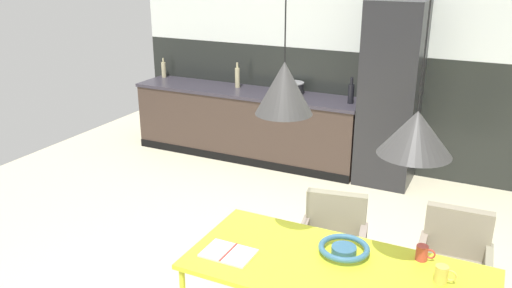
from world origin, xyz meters
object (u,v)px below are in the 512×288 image
armchair_head_of_table (333,235)px  pendant_lamp_over_table_far (416,133)px  bottle_wine_green (237,77)px  mug_glass_clear (423,253)px  refrigerator_column (391,95)px  mug_white_ceramic (442,274)px  pendant_lamp_over_table_near (284,88)px  open_book (228,253)px  bottle_spice_small (351,93)px  armchair_facing_counter (455,254)px  bottle_oil_tall (164,69)px  dining_table (337,274)px  cooking_pot (293,88)px  fruit_bowl (344,249)px

armchair_head_of_table → pendant_lamp_over_table_far: bearing=119.4°
bottle_wine_green → pendant_lamp_over_table_far: 4.26m
mug_glass_clear → refrigerator_column: bearing=106.2°
mug_glass_clear → mug_white_ceramic: mug_white_ceramic is taller
mug_white_ceramic → pendant_lamp_over_table_near: (-0.92, -0.12, 0.99)m
open_book → pendant_lamp_over_table_near: bearing=26.2°
bottle_spice_small → pendant_lamp_over_table_far: size_ratio=0.24×
armchair_facing_counter → open_book: 1.65m
refrigerator_column → mug_white_ceramic: 3.19m
pendant_lamp_over_table_near → bottle_oil_tall: bearing=134.1°
armchair_head_of_table → bottle_spice_small: size_ratio=2.60×
pendant_lamp_over_table_far → open_book: bearing=-169.4°
armchair_facing_counter → pendant_lamp_over_table_far: (-0.23, -0.88, 1.14)m
open_book → bottle_wine_green: bearing=117.0°
armchair_facing_counter → mug_glass_clear: mug_glass_clear is taller
bottle_oil_tall → dining_table: bearing=-42.9°
bottle_wine_green → mug_glass_clear: bearing=-46.4°
bottle_spice_small → bottle_wine_green: bearing=175.6°
refrigerator_column → bottle_oil_tall: bearing=176.6°
dining_table → bottle_wine_green: (-2.38, 3.24, 0.30)m
dining_table → mug_glass_clear: size_ratio=15.39×
cooking_pot → pendant_lamp_over_table_near: bearing=-69.0°
fruit_bowl → mug_glass_clear: (0.44, 0.14, 0.01)m
armchair_head_of_table → mug_glass_clear: bearing=134.8°
armchair_head_of_table → fruit_bowl: fruit_bowl is taller
dining_table → mug_glass_clear: (0.43, 0.30, 0.09)m
mug_glass_clear → mug_white_ceramic: size_ratio=0.96×
armchair_facing_counter → bottle_oil_tall: 4.84m
pendant_lamp_over_table_far → bottle_wine_green: bearing=130.4°
armchair_head_of_table → refrigerator_column: bearing=-97.1°
mug_white_ceramic → pendant_lamp_over_table_near: bearing=-172.7°
armchair_facing_counter → bottle_spice_small: size_ratio=2.61×
fruit_bowl → cooking_pot: 3.50m
cooking_pot → bottle_spice_small: bearing=-10.2°
pendant_lamp_over_table_near → armchair_facing_counter: bearing=44.6°
armchair_facing_counter → bottle_spice_small: bearing=-59.5°
fruit_bowl → bottle_oil_tall: bearing=138.4°
bottle_oil_tall → pendant_lamp_over_table_near: size_ratio=0.24×
refrigerator_column → mug_white_ceramic: (0.96, -3.03, -0.22)m
mug_white_ceramic → bottle_spice_small: size_ratio=0.39×
refrigerator_column → bottle_oil_tall: size_ratio=7.65×
cooking_pot → refrigerator_column: bearing=-5.7°
bottle_spice_small → pendant_lamp_over_table_far: 3.37m
bottle_wine_green → refrigerator_column: bearing=-2.9°
pendant_lamp_over_table_far → dining_table: bearing=-174.0°
fruit_bowl → mug_white_ceramic: mug_white_ceramic is taller
mug_glass_clear → cooking_pot: bearing=124.6°
refrigerator_column → pendant_lamp_over_table_near: bearing=-89.3°
bottle_wine_green → pendant_lamp_over_table_near: 3.91m
cooking_pot → pendant_lamp_over_table_far: (1.97, -3.23, 0.68)m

